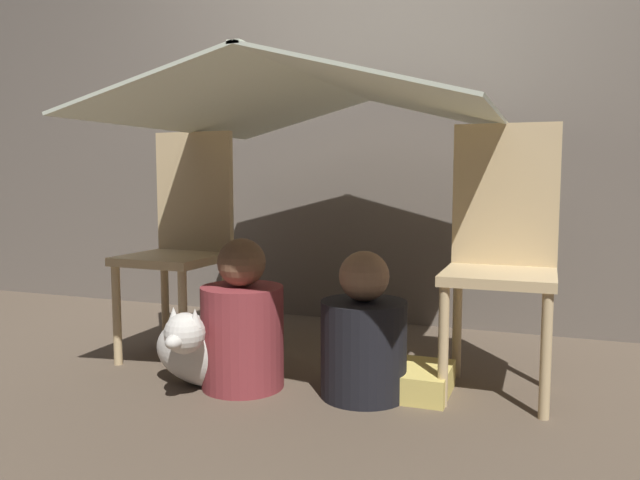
# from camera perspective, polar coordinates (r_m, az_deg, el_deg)

# --- Properties ---
(ground_plane) EXTENTS (8.80, 8.80, 0.00)m
(ground_plane) POSITION_cam_1_polar(r_m,az_deg,el_deg) (2.39, -1.67, -13.63)
(ground_plane) COLOR brown
(wall_back) EXTENTS (7.00, 0.05, 2.50)m
(wall_back) POSITION_cam_1_polar(r_m,az_deg,el_deg) (3.43, 5.99, 13.40)
(wall_back) COLOR #6B6056
(wall_back) RESTS_ON ground_plane
(chair_left) EXTENTS (0.40, 0.40, 1.00)m
(chair_left) POSITION_cam_1_polar(r_m,az_deg,el_deg) (2.83, -12.45, 0.37)
(chair_left) COLOR #D1B27F
(chair_left) RESTS_ON ground_plane
(chair_right) EXTENTS (0.39, 0.39, 1.00)m
(chair_right) POSITION_cam_1_polar(r_m,az_deg,el_deg) (2.39, 16.27, -0.72)
(chair_right) COLOR #D1B27F
(chair_right) RESTS_ON ground_plane
(sheet_canopy) EXTENTS (1.37, 1.41, 0.19)m
(sheet_canopy) POSITION_cam_1_polar(r_m,az_deg,el_deg) (2.46, 0.00, 12.60)
(sheet_canopy) COLOR silver
(person_front) EXTENTS (0.31, 0.31, 0.57)m
(person_front) POSITION_cam_1_polar(r_m,az_deg,el_deg) (2.39, -7.11, -7.88)
(person_front) COLOR maroon
(person_front) RESTS_ON ground_plane
(person_second) EXTENTS (0.31, 0.31, 0.53)m
(person_second) POSITION_cam_1_polar(r_m,az_deg,el_deg) (2.29, 4.01, -8.94)
(person_second) COLOR black
(person_second) RESTS_ON ground_plane
(dog) EXTENTS (0.47, 0.37, 0.34)m
(dog) POSITION_cam_1_polar(r_m,az_deg,el_deg) (2.41, -10.25, -9.78)
(dog) COLOR silver
(dog) RESTS_ON ground_plane
(floor_cushion) EXTENTS (0.36, 0.29, 0.10)m
(floor_cushion) POSITION_cam_1_polar(r_m,az_deg,el_deg) (2.39, 7.40, -12.44)
(floor_cushion) COLOR #E5CC66
(floor_cushion) RESTS_ON ground_plane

